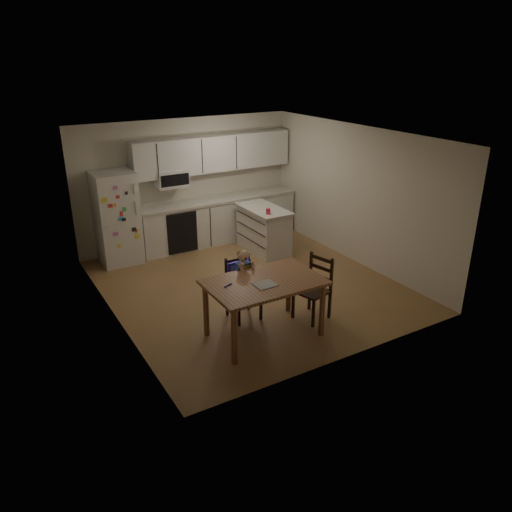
{
  "coord_description": "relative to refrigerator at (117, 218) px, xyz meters",
  "views": [
    {
      "loc": [
        -3.78,
        -6.62,
        3.67
      ],
      "look_at": [
        -0.38,
        -0.88,
        0.93
      ],
      "focal_mm": 35.0,
      "sensor_mm": 36.0,
      "label": 1
    }
  ],
  "objects": [
    {
      "name": "refrigerator",
      "position": [
        0.0,
        0.0,
        0.0
      ],
      "size": [
        0.72,
        0.7,
        1.7
      ],
      "primitive_type": "cube",
      "color": "silver",
      "rests_on": "ground"
    },
    {
      "name": "kitchen_run",
      "position": [
        2.05,
        0.09,
        0.03
      ],
      "size": [
        3.37,
        0.62,
        2.15
      ],
      "color": "silver",
      "rests_on": "ground"
    },
    {
      "name": "dining_table",
      "position": [
        0.94,
        -3.63,
        -0.13
      ],
      "size": [
        1.55,
        0.99,
        0.83
      ],
      "color": "brown",
      "rests_on": "ground"
    },
    {
      "name": "chair_side",
      "position": [
        1.88,
        -3.56,
        -0.31
      ],
      "size": [
        0.51,
        0.51,
        0.95
      ],
      "rotation": [
        0.0,
        0.0,
        -1.32
      ],
      "color": "black",
      "rests_on": "ground"
    },
    {
      "name": "red_cup",
      "position": [
        2.44,
        -1.32,
        0.1
      ],
      "size": [
        0.08,
        0.08,
        0.1
      ],
      "primitive_type": "cylinder",
      "color": "red",
      "rests_on": "kitchen_island"
    },
    {
      "name": "kitchen_island",
      "position": [
        2.57,
        -0.95,
        -0.4
      ],
      "size": [
        0.63,
        1.21,
        0.89
      ],
      "color": "silver",
      "rests_on": "ground"
    },
    {
      "name": "napkin",
      "position": [
        0.88,
        -3.74,
        -0.02
      ],
      "size": [
        0.28,
        0.24,
        0.01
      ],
      "primitive_type": "cube",
      "color": "#A4A4A9",
      "rests_on": "dining_table"
    },
    {
      "name": "room",
      "position": [
        1.55,
        -1.67,
        0.4
      ],
      "size": [
        4.52,
        5.01,
        2.51
      ],
      "color": "olive",
      "rests_on": "ground"
    },
    {
      "name": "toddler_spoon",
      "position": [
        0.44,
        -3.52,
        -0.01
      ],
      "size": [
        0.12,
        0.06,
        0.02
      ],
      "primitive_type": "cylinder",
      "rotation": [
        0.0,
        1.57,
        0.35
      ],
      "color": "#3728C7",
      "rests_on": "dining_table"
    },
    {
      "name": "chair_booster",
      "position": [
        0.94,
        -3.01,
        -0.2
      ],
      "size": [
        0.41,
        0.41,
        1.08
      ],
      "rotation": [
        0.0,
        0.0,
        -0.0
      ],
      "color": "black",
      "rests_on": "ground"
    }
  ]
}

